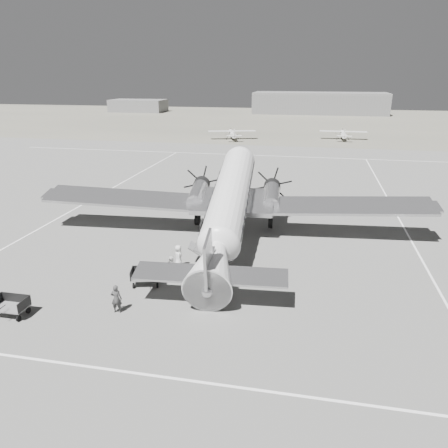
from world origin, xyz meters
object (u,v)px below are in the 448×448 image
(hangar_main, at_px, (319,103))
(dc3_airliner, at_px, (229,205))
(ramp_agent, at_px, (172,268))
(light_plane_right, at_px, (343,135))
(baggage_cart_near, at_px, (146,277))
(passenger, at_px, (178,257))
(light_plane_left, at_px, (232,135))
(baggage_cart_far, at_px, (10,307))
(ground_crew, at_px, (116,299))
(shed_secondary, at_px, (138,106))

(hangar_main, bearing_deg, dc3_airliner, -93.29)
(ramp_agent, bearing_deg, light_plane_right, 16.83)
(light_plane_right, relative_size, baggage_cart_near, 4.84)
(hangar_main, height_order, passenger, hangar_main)
(hangar_main, distance_m, baggage_cart_near, 126.44)
(passenger, bearing_deg, light_plane_left, -17.01)
(baggage_cart_near, xyz_separation_m, ramp_agent, (1.34, 1.03, 0.26))
(baggage_cart_far, bearing_deg, passenger, 47.97)
(light_plane_left, bearing_deg, ground_crew, -101.20)
(hangar_main, distance_m, shed_secondary, 60.22)
(dc3_airliner, xyz_separation_m, ramp_agent, (-2.31, -6.91, -2.21))
(dc3_airliner, bearing_deg, hangar_main, 82.26)
(light_plane_right, distance_m, baggage_cart_near, 68.24)
(dc3_airliner, xyz_separation_m, baggage_cart_far, (-9.41, -12.82, -2.47))
(dc3_airliner, height_order, ramp_agent, dc3_airliner)
(baggage_cart_far, distance_m, ramp_agent, 9.24)
(shed_secondary, distance_m, baggage_cart_far, 133.26)
(hangar_main, height_order, baggage_cart_far, hangar_main)
(ground_crew, relative_size, passenger, 1.02)
(shed_secondary, distance_m, light_plane_right, 84.46)
(dc3_airliner, height_order, passenger, dc3_airliner)
(shed_secondary, bearing_deg, ramp_agent, -67.01)
(baggage_cart_far, relative_size, ramp_agent, 1.19)
(shed_secondary, relative_size, baggage_cart_near, 9.55)
(light_plane_left, distance_m, ground_crew, 66.06)
(light_plane_right, height_order, baggage_cart_far, light_plane_right)
(light_plane_left, xyz_separation_m, ground_crew, (5.92, -65.79, -0.16))
(shed_secondary, height_order, passenger, shed_secondary)
(hangar_main, xyz_separation_m, passenger, (-9.24, -123.15, -2.50))
(ramp_agent, bearing_deg, baggage_cart_far, 158.37)
(baggage_cart_far, bearing_deg, hangar_main, 83.04)
(light_plane_right, relative_size, baggage_cart_far, 4.83)
(baggage_cart_near, relative_size, ramp_agent, 1.19)
(baggage_cart_far, height_order, ground_crew, ground_crew)
(ground_crew, bearing_deg, baggage_cart_far, 7.36)
(shed_secondary, xyz_separation_m, light_plane_left, (43.28, -58.57, -1.02))
(light_plane_right, bearing_deg, baggage_cart_near, -103.12)
(ground_crew, distance_m, passenger, 6.40)
(light_plane_left, bearing_deg, light_plane_right, -5.30)
(baggage_cart_near, relative_size, ground_crew, 1.16)
(dc3_airliner, bearing_deg, baggage_cart_far, -130.74)
(baggage_cart_near, distance_m, baggage_cart_far, 7.55)
(passenger, bearing_deg, hangar_main, -28.46)
(baggage_cart_far, height_order, ramp_agent, ramp_agent)
(hangar_main, distance_m, ramp_agent, 125.30)
(dc3_airliner, bearing_deg, passenger, -120.02)
(light_plane_left, distance_m, passenger, 60.05)
(hangar_main, bearing_deg, ground_crew, -94.77)
(dc3_airliner, bearing_deg, light_plane_right, 74.57)
(ground_crew, distance_m, ramp_agent, 4.74)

